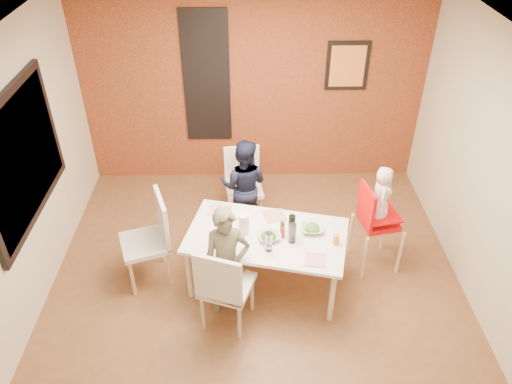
{
  "coord_description": "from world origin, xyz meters",
  "views": [
    {
      "loc": [
        -0.08,
        -3.87,
        4.01
      ],
      "look_at": [
        0.0,
        0.3,
        1.05
      ],
      "focal_mm": 35.0,
      "sensor_mm": 36.0,
      "label": 1
    }
  ],
  "objects_px": {
    "dining_table": "(266,239)",
    "child_far": "(244,186)",
    "chair_near": "(223,286)",
    "child_near": "(227,263)",
    "paper_towel_roll": "(244,224)",
    "high_chair": "(375,219)",
    "chair_left": "(152,235)",
    "wine_bottle": "(292,226)",
    "chair_far": "(243,180)",
    "toddler": "(381,195)"
  },
  "relations": [
    {
      "from": "toddler",
      "to": "paper_towel_roll",
      "type": "bearing_deg",
      "value": 108.34
    },
    {
      "from": "dining_table",
      "to": "paper_towel_roll",
      "type": "distance_m",
      "value": 0.29
    },
    {
      "from": "dining_table",
      "to": "child_far",
      "type": "height_order",
      "value": "child_far"
    },
    {
      "from": "chair_left",
      "to": "wine_bottle",
      "type": "distance_m",
      "value": 1.48
    },
    {
      "from": "high_chair",
      "to": "child_far",
      "type": "bearing_deg",
      "value": 51.84
    },
    {
      "from": "child_far",
      "to": "paper_towel_roll",
      "type": "xyz_separation_m",
      "value": [
        0.0,
        -0.97,
        0.19
      ]
    },
    {
      "from": "child_near",
      "to": "paper_towel_roll",
      "type": "relative_size",
      "value": 5.23
    },
    {
      "from": "chair_far",
      "to": "toddler",
      "type": "bearing_deg",
      "value": -40.79
    },
    {
      "from": "chair_far",
      "to": "paper_towel_roll",
      "type": "distance_m",
      "value": 1.25
    },
    {
      "from": "dining_table",
      "to": "chair_far",
      "type": "relative_size",
      "value": 1.9
    },
    {
      "from": "child_far",
      "to": "toddler",
      "type": "height_order",
      "value": "toddler"
    },
    {
      "from": "chair_near",
      "to": "child_near",
      "type": "distance_m",
      "value": 0.26
    },
    {
      "from": "high_chair",
      "to": "child_far",
      "type": "relative_size",
      "value": 0.88
    },
    {
      "from": "high_chair",
      "to": "toddler",
      "type": "distance_m",
      "value": 0.32
    },
    {
      "from": "chair_near",
      "to": "high_chair",
      "type": "bearing_deg",
      "value": -132.29
    },
    {
      "from": "child_near",
      "to": "paper_towel_roll",
      "type": "bearing_deg",
      "value": 61.17
    },
    {
      "from": "chair_left",
      "to": "paper_towel_roll",
      "type": "height_order",
      "value": "chair_left"
    },
    {
      "from": "dining_table",
      "to": "chair_left",
      "type": "bearing_deg",
      "value": 174.15
    },
    {
      "from": "wine_bottle",
      "to": "chair_left",
      "type": "bearing_deg",
      "value": 173.76
    },
    {
      "from": "child_near",
      "to": "paper_towel_roll",
      "type": "xyz_separation_m",
      "value": [
        0.17,
        0.38,
        0.17
      ]
    },
    {
      "from": "chair_near",
      "to": "chair_left",
      "type": "xyz_separation_m",
      "value": [
        -0.77,
        0.73,
        0.02
      ]
    },
    {
      "from": "high_chair",
      "to": "child_far",
      "type": "height_order",
      "value": "child_far"
    },
    {
      "from": "chair_far",
      "to": "child_far",
      "type": "distance_m",
      "value": 0.26
    },
    {
      "from": "dining_table",
      "to": "child_near",
      "type": "distance_m",
      "value": 0.54
    },
    {
      "from": "child_far",
      "to": "paper_towel_roll",
      "type": "height_order",
      "value": "child_far"
    },
    {
      "from": "chair_near",
      "to": "paper_towel_roll",
      "type": "bearing_deg",
      "value": -88.35
    },
    {
      "from": "dining_table",
      "to": "chair_near",
      "type": "xyz_separation_m",
      "value": [
        -0.43,
        -0.6,
        -0.06
      ]
    },
    {
      "from": "chair_near",
      "to": "wine_bottle",
      "type": "bearing_deg",
      "value": -120.99
    },
    {
      "from": "chair_near",
      "to": "chair_left",
      "type": "height_order",
      "value": "chair_left"
    },
    {
      "from": "chair_near",
      "to": "child_far",
      "type": "xyz_separation_m",
      "value": [
        0.19,
        1.59,
        0.05
      ]
    },
    {
      "from": "chair_far",
      "to": "child_near",
      "type": "xyz_separation_m",
      "value": [
        -0.15,
        -1.59,
        0.1
      ]
    },
    {
      "from": "chair_left",
      "to": "child_far",
      "type": "distance_m",
      "value": 1.3
    },
    {
      "from": "chair_far",
      "to": "child_far",
      "type": "bearing_deg",
      "value": -95.01
    },
    {
      "from": "child_near",
      "to": "high_chair",
      "type": "bearing_deg",
      "value": 16.83
    },
    {
      "from": "chair_left",
      "to": "toddler",
      "type": "xyz_separation_m",
      "value": [
        2.42,
        0.16,
        0.38
      ]
    },
    {
      "from": "high_chair",
      "to": "wine_bottle",
      "type": "bearing_deg",
      "value": 96.95
    },
    {
      "from": "dining_table",
      "to": "high_chair",
      "type": "height_order",
      "value": "high_chair"
    },
    {
      "from": "wine_bottle",
      "to": "child_near",
      "type": "bearing_deg",
      "value": -153.76
    },
    {
      "from": "chair_left",
      "to": "high_chair",
      "type": "bearing_deg",
      "value": 74.32
    },
    {
      "from": "child_far",
      "to": "toddler",
      "type": "relative_size",
      "value": 1.85
    },
    {
      "from": "paper_towel_roll",
      "to": "chair_near",
      "type": "bearing_deg",
      "value": -107.63
    },
    {
      "from": "chair_near",
      "to": "chair_far",
      "type": "xyz_separation_m",
      "value": [
        0.18,
        1.84,
        -0.03
      ]
    },
    {
      "from": "paper_towel_roll",
      "to": "child_near",
      "type": "bearing_deg",
      "value": -114.02
    },
    {
      "from": "child_near",
      "to": "chair_left",
      "type": "bearing_deg",
      "value": 144.35
    },
    {
      "from": "child_far",
      "to": "toddler",
      "type": "xyz_separation_m",
      "value": [
        1.45,
        -0.71,
        0.35
      ]
    },
    {
      "from": "dining_table",
      "to": "child_far",
      "type": "relative_size",
      "value": 1.47
    },
    {
      "from": "dining_table",
      "to": "toddler",
      "type": "height_order",
      "value": "toddler"
    },
    {
      "from": "chair_left",
      "to": "high_chair",
      "type": "height_order",
      "value": "high_chair"
    },
    {
      "from": "chair_far",
      "to": "wine_bottle",
      "type": "relative_size",
      "value": 3.56
    },
    {
      "from": "chair_far",
      "to": "wine_bottle",
      "type": "height_order",
      "value": "chair_far"
    }
  ]
}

